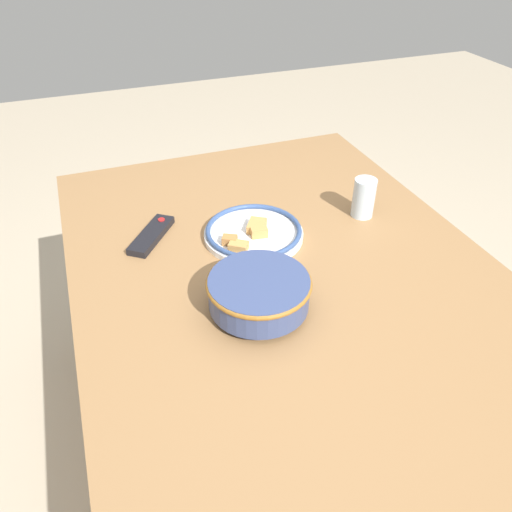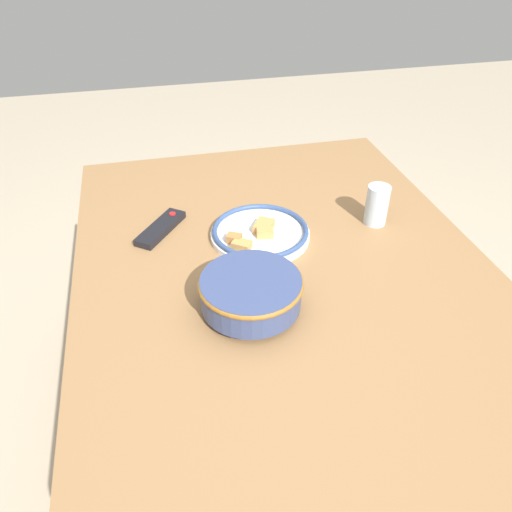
% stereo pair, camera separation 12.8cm
% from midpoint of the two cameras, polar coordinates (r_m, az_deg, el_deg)
% --- Properties ---
extents(ground_plane, '(8.00, 8.00, 0.00)m').
position_cam_midpoint_polar(ground_plane, '(1.85, 1.02, -20.77)').
color(ground_plane, '#B7A88E').
extents(dining_table, '(1.59, 1.09, 0.75)m').
position_cam_midpoint_polar(dining_table, '(1.33, 1.33, -4.78)').
color(dining_table, olive).
rests_on(dining_table, ground_plane).
extents(noodle_bowl, '(0.24, 0.24, 0.09)m').
position_cam_midpoint_polar(noodle_bowl, '(1.16, -2.84, -4.27)').
color(noodle_bowl, '#384775').
rests_on(noodle_bowl, dining_table).
extents(food_plate, '(0.28, 0.28, 0.04)m').
position_cam_midpoint_polar(food_plate, '(1.42, -2.89, 2.60)').
color(food_plate, white).
rests_on(food_plate, dining_table).
extents(tv_remote, '(0.19, 0.16, 0.02)m').
position_cam_midpoint_polar(tv_remote, '(1.46, -14.33, 2.24)').
color(tv_remote, black).
rests_on(tv_remote, dining_table).
extents(drinking_glass, '(0.07, 0.07, 0.12)m').
position_cam_midpoint_polar(drinking_glass, '(1.52, 9.87, 6.50)').
color(drinking_glass, silver).
rests_on(drinking_glass, dining_table).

